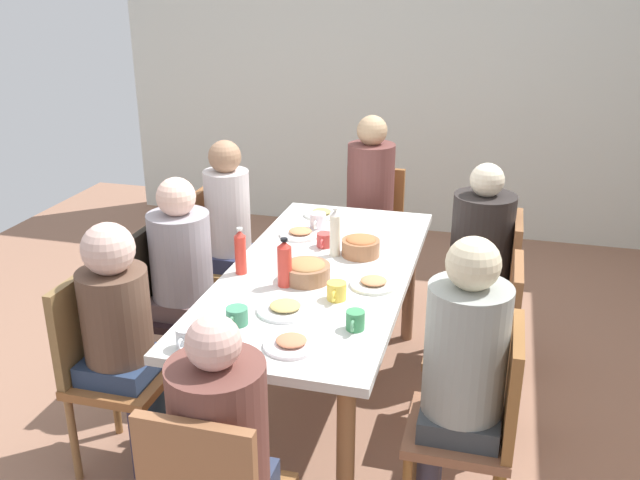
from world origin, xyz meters
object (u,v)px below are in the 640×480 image
dining_table (320,287)px  chair_3 (372,229)px  chair_7 (105,361)px  bottle_0 (335,233)px  person_0 (479,249)px  cup_1 (324,240)px  chair_2 (488,340)px  person_5 (230,225)px  bowl_0 (306,271)px  plate_2 (374,283)px  chair_5 (217,255)px  person_7 (120,325)px  chair_4 (170,300)px  chair_0 (493,285)px  person_4 (184,267)px  plate_4 (291,343)px  cup_5 (355,321)px  person_6 (221,442)px  bottle_2 (240,252)px  plate_3 (285,308)px  plate_0 (322,214)px  person_1 (462,363)px  cup_4 (237,316)px  person_3 (370,197)px  cup_2 (337,291)px  plate_1 (300,233)px  cup_3 (318,222)px  bowl_1 (361,246)px  cup_0 (187,338)px

dining_table → chair_3: 1.33m
chair_7 → bottle_0: bottle_0 is taller
person_0 → cup_1: 0.84m
chair_2 → cup_1: (-0.29, -0.86, 0.30)m
person_5 → bowl_0: (0.76, 0.68, 0.11)m
plate_2 → cup_1: size_ratio=1.85×
chair_5 → person_7: person_7 is taller
chair_4 → dining_table: bearing=90.0°
chair_0 → person_4: size_ratio=0.77×
person_4 → plate_4: bearing=47.6°
chair_2 → cup_5: (0.53, -0.52, 0.30)m
person_6 → bottle_2: person_6 is taller
plate_3 → plate_0: bearing=-172.2°
person_5 → chair_2: bearing=67.6°
person_1 → cup_4: (-0.01, -0.89, 0.07)m
dining_table → person_3: size_ratio=1.46×
cup_5 → person_0: bearing=159.7°
cup_5 → person_3: bearing=-170.7°
cup_2 → plate_2: bearing=143.5°
person_0 → chair_2: (0.62, 0.09, -0.20)m
chair_7 → bowl_0: (-0.49, 0.77, 0.31)m
bottle_0 → plate_0: bearing=-158.8°
plate_1 → plate_2: bearing=43.7°
plate_0 → plate_4: same height
person_0 → bottle_2: size_ratio=5.23×
person_0 → bottle_0: (0.44, -0.69, 0.18)m
cup_3 → cup_1: bearing=23.0°
bowl_0 → bottle_2: bottle_2 is taller
plate_4 → bottle_2: bottle_2 is taller
dining_table → person_5: size_ratio=1.54×
chair_2 → cup_4: (0.61, -0.98, 0.30)m
cup_5 → bottle_0: bottle_0 is taller
plate_0 → cup_1: size_ratio=1.73×
plate_2 → person_5: bearing=-126.7°
chair_4 → plate_4: size_ratio=4.20×
cup_3 → cup_5: cup_3 is taller
plate_0 → plate_2: 0.98m
cup_5 → bottle_2: 0.75m
plate_3 → bowl_0: (-0.32, -0.00, 0.03)m
bottle_0 → plate_4: bearing=3.6°
plate_0 → plate_3: size_ratio=0.84×
chair_0 → plate_4: (1.35, -0.72, 0.28)m
person_1 → bowl_1: person_1 is taller
person_1 → plate_2: bearing=-139.5°
cup_3 → chair_0: bearing=96.7°
plate_3 → bowl_0: bearing=-179.7°
dining_table → chair_4: bearing=-90.0°
cup_0 → chair_7: bearing=-112.8°
dining_table → cup_4: cup_4 is taller
chair_0 → cup_3: bearing=-83.3°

